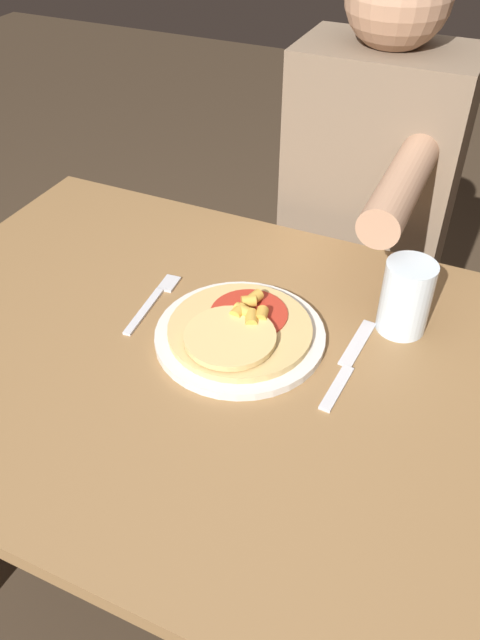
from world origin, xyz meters
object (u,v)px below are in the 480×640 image
object	(u,v)px
drinking_glass	(406,297)
knife	(348,364)
fork	(155,299)
person_diner	(368,210)
dining_table	(214,405)
plate	(240,335)
pizza	(239,329)

from	to	relation	value
drinking_glass	knife	bearing A→B (deg)	-112.41
fork	person_diner	distance (m)	0.56
dining_table	person_diner	world-z (taller)	person_diner
plate	drinking_glass	xyz separation A→B (m)	(0.23, 0.14, 0.06)
knife	drinking_glass	xyz separation A→B (m)	(0.05, 0.13, 0.06)
pizza	fork	xyz separation A→B (m)	(-0.18, 0.03, -0.02)
dining_table	pizza	world-z (taller)	pizza
fork	drinking_glass	distance (m)	0.43
person_diner	fork	bearing A→B (deg)	-116.17
plate	drinking_glass	bearing A→B (deg)	30.86
fork	person_diner	size ratio (longest dim) A/B	0.14
plate	pizza	bearing A→B (deg)	-87.84
knife	dining_table	bearing A→B (deg)	-163.05
pizza	knife	bearing A→B (deg)	5.27
fork	drinking_glass	xyz separation A→B (m)	(0.41, 0.11, 0.06)
knife	drinking_glass	distance (m)	0.15
dining_table	pizza	size ratio (longest dim) A/B	4.93
person_diner	knife	bearing A→B (deg)	-78.02
plate	person_diner	bearing A→B (deg)	82.69
plate	fork	xyz separation A→B (m)	(-0.18, 0.03, -0.00)
pizza	knife	distance (m)	0.18
plate	person_diner	world-z (taller)	person_diner
knife	person_diner	size ratio (longest dim) A/B	0.17
dining_table	plate	distance (m)	0.14
pizza	person_diner	bearing A→B (deg)	82.76
dining_table	knife	world-z (taller)	knife
fork	knife	xyz separation A→B (m)	(0.36, -0.02, 0.00)
plate	drinking_glass	world-z (taller)	drinking_glass
plate	fork	bearing A→B (deg)	170.54
fork	knife	distance (m)	0.36
plate	knife	size ratio (longest dim) A/B	1.26
knife	pizza	bearing A→B (deg)	-174.73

